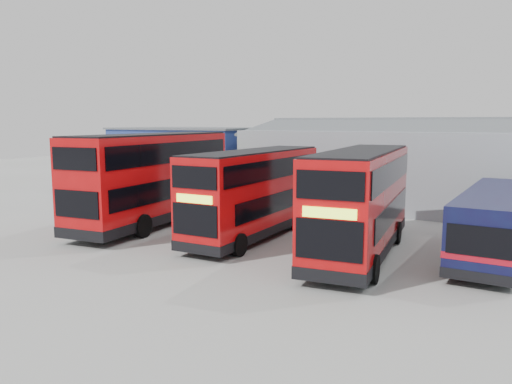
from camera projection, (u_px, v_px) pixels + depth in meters
name	position (u px, v px, depth m)	size (l,w,h in m)	color
ground_plane	(189.00, 265.00, 19.56)	(120.00, 120.00, 0.00)	#959691
office_block	(194.00, 158.00, 41.63)	(12.30, 8.32, 5.12)	navy
maintenance_shed	(484.00, 169.00, 31.98)	(30.50, 12.00, 5.89)	#9399A1
double_decker_left	(154.00, 180.00, 27.15)	(4.38, 11.97, 4.96)	red
double_decker_centre	(255.00, 194.00, 24.16)	(2.94, 10.13, 4.24)	red
double_decker_right	(361.00, 203.00, 20.85)	(4.04, 10.73, 4.44)	red
single_decker_blue	(495.00, 224.00, 20.67)	(2.56, 10.27, 2.77)	#0C1337
panel_van	(111.00, 180.00, 38.41)	(2.85, 5.09, 2.10)	silver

